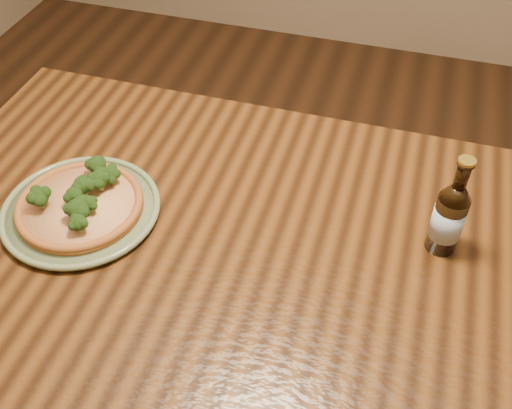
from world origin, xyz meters
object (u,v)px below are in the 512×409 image
(plate, at_px, (81,210))
(pizza, at_px, (80,203))
(table, at_px, (282,280))
(beer_bottle, at_px, (449,217))

(plate, height_order, pizza, pizza)
(table, xyz_separation_m, plate, (-0.43, -0.02, 0.10))
(plate, relative_size, pizza, 1.26)
(table, distance_m, beer_bottle, 0.35)
(table, xyz_separation_m, beer_bottle, (0.29, 0.10, 0.18))
(table, xyz_separation_m, pizza, (-0.42, -0.02, 0.12))
(beer_bottle, bearing_deg, pizza, -169.85)
(table, distance_m, plate, 0.44)
(beer_bottle, bearing_deg, table, -160.23)
(pizza, distance_m, beer_bottle, 0.73)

